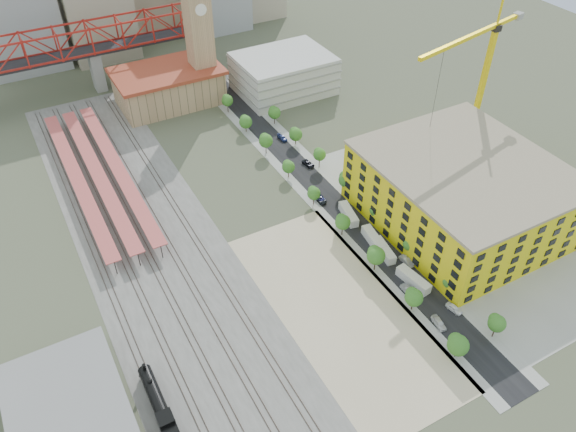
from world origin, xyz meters
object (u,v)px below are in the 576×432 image
site_trailer_c (373,239)px  car_0 (439,323)px  site_trailer_a (413,280)px  site_trailer_b (384,250)px  locomotive (160,409)px  site_trailer_d (349,214)px  clock_tower (198,21)px  construction_building (462,193)px  tower_crane (481,67)px

site_trailer_c → car_0: bearing=-87.3°
site_trailer_a → site_trailer_b: (0.00, 12.04, -0.08)m
locomotive → site_trailer_d: 73.66m
clock_tower → construction_building: size_ratio=1.03×
site_trailer_b → site_trailer_d: (0.00, 16.67, 0.04)m
site_trailer_a → site_trailer_d: (0.00, 28.71, -0.04)m
tower_crane → site_trailer_a: tower_crane is taller
tower_crane → clock_tower: bearing=126.9°
site_trailer_d → car_0: 41.93m
site_trailer_a → site_trailer_c: (0.00, 16.80, -0.01)m
tower_crane → car_0: (-52.25, -50.54, -29.59)m
construction_building → site_trailer_b: bearing=-176.7°
construction_building → site_trailer_c: (-26.00, 3.25, -8.10)m
site_trailer_a → car_0: (-3.00, -13.11, -0.53)m
site_trailer_c → car_0: 30.06m
car_0 → site_trailer_c: bearing=93.6°
site_trailer_c → construction_building: bearing=1.4°
site_trailer_d → car_0: (-3.00, -41.81, -0.49)m
locomotive → tower_crane: size_ratio=0.48×
clock_tower → site_trailer_d: clock_tower is taller
tower_crane → construction_building: bearing=-134.2°
construction_building → locomotive: bearing=-169.2°
site_trailer_b → car_0: 25.33m
tower_crane → site_trailer_b: (-49.25, -25.39, -29.15)m
clock_tower → tower_crane: 95.26m
construction_building → car_0: 40.33m
construction_building → car_0: (-29.00, -26.66, -8.62)m
site_trailer_a → site_trailer_b: site_trailer_a is taller
clock_tower → locomotive: 133.71m
site_trailer_d → site_trailer_a: bearing=-78.4°
construction_building → site_trailer_c: 27.43m
site_trailer_b → site_trailer_c: size_ratio=0.95×
locomotive → tower_crane: (115.25, 41.41, 28.19)m
locomotive → clock_tower: bearing=63.7°
site_trailer_c → site_trailer_b: bearing=-81.5°
site_trailer_c → site_trailer_d: site_trailer_c is taller
site_trailer_a → site_trailer_c: size_ratio=1.01×
tower_crane → car_0: bearing=-136.0°
locomotive → car_0: size_ratio=5.07×
clock_tower → car_0: (5.00, -126.66, -27.90)m
construction_building → locomotive: 93.93m
tower_crane → site_trailer_a: 68.35m
construction_building → site_trailer_b: size_ratio=5.60×
tower_crane → site_trailer_b: bearing=-152.7°
locomotive → site_trailer_d: (66.00, 32.68, -0.92)m
tower_crane → car_0: tower_crane is taller
construction_building → site_trailer_b: construction_building is taller
clock_tower → construction_building: (34.00, -99.99, -19.29)m
construction_building → tower_crane: 39.38m
clock_tower → site_trailer_c: bearing=-85.3°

